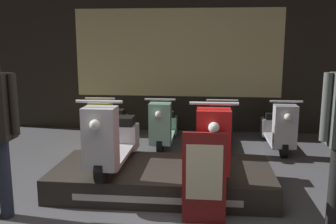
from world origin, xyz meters
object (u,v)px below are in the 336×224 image
object	(u,v)px
scooter_backrow_0	(109,125)
scooter_backrow_3	(278,129)
scooter_display_right	(212,143)
scooter_display_left	(113,140)
price_sign_board	(204,178)
scooter_backrow_1	(164,126)
scooter_backrow_2	(220,128)

from	to	relation	value
scooter_backrow_0	scooter_backrow_3	bearing A→B (deg)	0.00
scooter_display_right	scooter_backrow_0	size ratio (longest dim) A/B	1.00
scooter_display_left	scooter_display_right	xyz separation A→B (m)	(1.17, 0.00, 0.00)
scooter_display_left	scooter_backrow_3	world-z (taller)	scooter_display_left
scooter_backrow_0	price_sign_board	size ratio (longest dim) A/B	1.64
scooter_display_left	scooter_backrow_1	xyz separation A→B (m)	(0.37, 2.07, -0.30)
scooter_backrow_2	scooter_backrow_3	distance (m)	0.97
scooter_backrow_1	scooter_backrow_2	world-z (taller)	same
scooter_backrow_0	scooter_backrow_1	world-z (taller)	same
scooter_display_right	price_sign_board	bearing A→B (deg)	-96.76
scooter_display_left	scooter_backrow_0	xyz separation A→B (m)	(-0.60, 2.07, -0.30)
scooter_backrow_2	scooter_backrow_3	bearing A→B (deg)	0.00
scooter_backrow_2	price_sign_board	size ratio (longest dim) A/B	1.64
scooter_display_left	scooter_backrow_2	distance (m)	2.48
scooter_display_right	price_sign_board	size ratio (longest dim) A/B	1.64
scooter_backrow_2	scooter_backrow_3	xyz separation A→B (m)	(0.97, 0.00, 0.00)
price_sign_board	scooter_display_left	bearing A→B (deg)	146.83
scooter_display_left	scooter_backrow_3	distance (m)	3.11
scooter_display_left	scooter_backrow_1	world-z (taller)	scooter_display_left
scooter_backrow_3	price_sign_board	size ratio (longest dim) A/B	1.64
scooter_backrow_0	price_sign_board	xyz separation A→B (m)	(1.68, -2.78, 0.14)
scooter_display_left	scooter_backrow_0	distance (m)	2.17
scooter_backrow_0	scooter_backrow_2	size ratio (longest dim) A/B	1.00
scooter_display_right	scooter_backrow_2	bearing A→B (deg)	85.37
scooter_backrow_1	scooter_backrow_3	xyz separation A→B (m)	(1.94, 0.00, 0.00)
scooter_backrow_2	scooter_backrow_3	size ratio (longest dim) A/B	1.00
price_sign_board	scooter_backrow_0	bearing A→B (deg)	121.19
scooter_backrow_0	scooter_backrow_2	distance (m)	1.94
scooter_backrow_1	scooter_backrow_3	world-z (taller)	same
scooter_display_right	scooter_backrow_1	size ratio (longest dim) A/B	1.00
scooter_backrow_1	scooter_backrow_3	size ratio (longest dim) A/B	1.00
scooter_display_left	scooter_backrow_3	size ratio (longest dim) A/B	1.00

